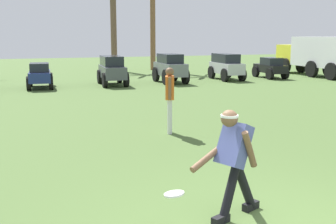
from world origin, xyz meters
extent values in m
cylinder|color=black|center=(-0.16, 0.66, 0.36)|extent=(0.37, 0.25, 0.72)
cube|color=black|center=(-0.31, 0.60, 0.05)|extent=(0.28, 0.20, 0.10)
cylinder|color=black|center=(0.12, 0.79, 0.36)|extent=(0.45, 0.28, 0.69)
cube|color=black|center=(0.26, 0.84, 0.05)|extent=(0.28, 0.20, 0.10)
cube|color=#4C5699|center=(-0.11, 0.69, 0.97)|extent=(0.49, 0.47, 0.58)
sphere|color=brown|center=(-0.20, 0.65, 1.31)|extent=(0.28, 0.28, 0.21)
cylinder|color=white|center=(-0.20, 0.65, 1.34)|extent=(0.28, 0.28, 0.03)
cylinder|color=brown|center=(-0.44, 0.74, 0.82)|extent=(0.56, 0.30, 0.27)
cylinder|color=brown|center=(0.02, 0.52, 0.94)|extent=(0.29, 0.19, 0.49)
cylinder|color=white|center=(-0.95, 0.54, 0.49)|extent=(0.34, 0.34, 0.06)
cylinder|color=silver|center=(0.71, 5.31, 0.41)|extent=(0.14, 0.14, 0.82)
cylinder|color=silver|center=(0.77, 5.48, 0.41)|extent=(0.14, 0.14, 0.82)
cube|color=orange|center=(0.74, 5.40, 1.09)|extent=(0.30, 0.39, 0.54)
cylinder|color=brown|center=(0.67, 5.20, 1.10)|extent=(0.09, 0.09, 0.52)
cylinder|color=brown|center=(0.81, 5.60, 1.10)|extent=(0.09, 0.09, 0.52)
sphere|color=brown|center=(0.74, 5.40, 1.46)|extent=(0.26, 0.26, 0.20)
cube|color=navy|center=(-1.71, 15.45, 0.51)|extent=(1.04, 2.25, 0.42)
cube|color=#1E232B|center=(-1.71, 15.35, 0.91)|extent=(0.86, 1.15, 0.38)
cylinder|color=black|center=(-2.10, 16.25, 0.30)|extent=(0.22, 0.61, 0.60)
cylinder|color=black|center=(-1.21, 16.19, 0.30)|extent=(0.22, 0.61, 0.60)
cylinder|color=black|center=(-2.20, 14.71, 0.30)|extent=(0.22, 0.61, 0.60)
cylinder|color=black|center=(-1.31, 14.65, 0.30)|extent=(0.22, 0.61, 0.60)
cube|color=#474C51|center=(1.52, 15.45, 0.60)|extent=(1.07, 2.44, 0.55)
cube|color=#1E232B|center=(1.52, 15.60, 1.11)|extent=(0.93, 1.84, 0.46)
cylinder|color=black|center=(1.08, 16.31, 0.33)|extent=(0.21, 0.67, 0.66)
cylinder|color=black|center=(2.04, 16.27, 0.33)|extent=(0.21, 0.67, 0.66)
cylinder|color=black|center=(1.00, 14.64, 0.33)|extent=(0.21, 0.67, 0.66)
cylinder|color=black|center=(1.96, 14.59, 0.33)|extent=(0.21, 0.67, 0.66)
cube|color=slate|center=(4.38, 15.47, 0.66)|extent=(0.99, 2.35, 0.60)
cube|color=#1E232B|center=(4.38, 15.52, 1.18)|extent=(0.87, 1.55, 0.44)
cylinder|color=black|center=(3.90, 16.25, 0.36)|extent=(0.18, 0.72, 0.72)
cylinder|color=black|center=(4.88, 16.25, 0.36)|extent=(0.18, 0.72, 0.72)
cylinder|color=black|center=(3.89, 14.70, 0.36)|extent=(0.18, 0.72, 0.72)
cylinder|color=black|center=(4.87, 14.69, 0.36)|extent=(0.18, 0.72, 0.72)
cube|color=#B7BABF|center=(7.61, 15.80, 0.60)|extent=(1.06, 2.44, 0.55)
cube|color=#1E232B|center=(7.62, 15.95, 1.11)|extent=(0.92, 1.83, 0.46)
cylinder|color=black|center=(7.17, 16.65, 0.33)|extent=(0.21, 0.67, 0.66)
cylinder|color=black|center=(8.12, 16.62, 0.33)|extent=(0.21, 0.67, 0.66)
cylinder|color=black|center=(7.10, 14.98, 0.33)|extent=(0.21, 0.67, 0.66)
cylinder|color=black|center=(8.06, 14.94, 0.33)|extent=(0.21, 0.67, 0.66)
cube|color=black|center=(10.26, 15.83, 0.51)|extent=(1.03, 2.25, 0.42)
cube|color=#1E232B|center=(10.26, 15.73, 0.91)|extent=(0.85, 1.14, 0.38)
cylinder|color=black|center=(9.86, 16.63, 0.30)|extent=(0.21, 0.61, 0.60)
cylinder|color=black|center=(10.76, 16.57, 0.30)|extent=(0.21, 0.61, 0.60)
cylinder|color=black|center=(9.77, 15.09, 0.30)|extent=(0.21, 0.61, 0.60)
cylinder|color=black|center=(10.67, 15.04, 0.30)|extent=(0.21, 0.61, 0.60)
cube|color=yellow|center=(13.35, 18.36, 1.12)|extent=(1.11, 1.74, 1.15)
cube|color=white|center=(13.24, 15.41, 1.38)|extent=(1.31, 4.24, 1.65)
cylinder|color=black|center=(12.77, 18.04, 0.45)|extent=(0.27, 0.91, 0.90)
cylinder|color=black|center=(13.92, 18.00, 0.45)|extent=(0.27, 0.91, 0.90)
cylinder|color=black|center=(12.67, 15.44, 0.45)|extent=(0.27, 0.91, 0.90)
cylinder|color=black|center=(13.82, 15.39, 0.45)|extent=(0.27, 0.91, 0.90)
cylinder|color=black|center=(12.61, 13.79, 0.45)|extent=(0.27, 0.91, 0.90)
cylinder|color=brown|center=(3.37, 23.47, 2.65)|extent=(0.39, 0.39, 5.30)
cylinder|color=brown|center=(5.88, 23.00, 3.57)|extent=(0.34, 0.34, 7.14)
camera|label=1|loc=(-2.56, -3.79, 2.31)|focal=45.00mm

